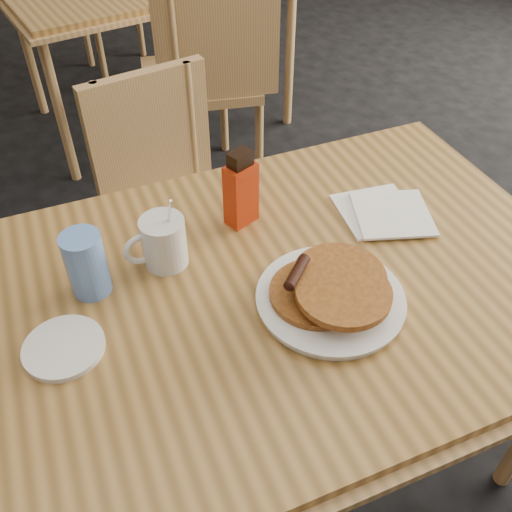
{
  "coord_description": "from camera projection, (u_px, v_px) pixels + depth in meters",
  "views": [
    {
      "loc": [
        -0.34,
        -0.66,
        1.58
      ],
      "look_at": [
        0.01,
        0.03,
        0.85
      ],
      "focal_mm": 40.0,
      "sensor_mm": 36.0,
      "label": 1
    }
  ],
  "objects": [
    {
      "name": "floor",
      "position": [
        257.0,
        482.0,
        1.62
      ],
      "size": [
        10.0,
        10.0,
        0.0
      ],
      "primitive_type": "plane",
      "color": "black",
      "rests_on": "ground"
    },
    {
      "name": "main_table",
      "position": [
        275.0,
        295.0,
        1.19
      ],
      "size": [
        1.39,
        1.0,
        0.75
      ],
      "rotation": [
        0.0,
        0.0,
        -0.08
      ],
      "color": "olive",
      "rests_on": "floor"
    },
    {
      "name": "chair_main_far",
      "position": [
        165.0,
        189.0,
        1.79
      ],
      "size": [
        0.42,
        0.42,
        0.86
      ],
      "rotation": [
        0.0,
        0.0,
        0.09
      ],
      "color": "tan",
      "rests_on": "floor"
    },
    {
      "name": "chair_neighbor_near",
      "position": [
        207.0,
        62.0,
        2.24
      ],
      "size": [
        0.57,
        0.58,
        1.02
      ],
      "rotation": [
        0.0,
        0.0,
        -0.27
      ],
      "color": "tan",
      "rests_on": "floor"
    },
    {
      "name": "pancake_plate",
      "position": [
        331.0,
        294.0,
        1.1
      ],
      "size": [
        0.29,
        0.29,
        0.09
      ],
      "rotation": [
        0.0,
        0.0,
        0.25
      ],
      "color": "silver",
      "rests_on": "main_table"
    },
    {
      "name": "coffee_mug",
      "position": [
        162.0,
        242.0,
        1.17
      ],
      "size": [
        0.13,
        0.09,
        0.17
      ],
      "rotation": [
        0.0,
        0.0,
        -0.35
      ],
      "color": "silver",
      "rests_on": "main_table"
    },
    {
      "name": "syrup_bottle",
      "position": [
        241.0,
        191.0,
        1.25
      ],
      "size": [
        0.08,
        0.06,
        0.18
      ],
      "rotation": [
        0.0,
        0.0,
        0.31
      ],
      "color": "maroon",
      "rests_on": "main_table"
    },
    {
      "name": "napkin_stack",
      "position": [
        384.0,
        212.0,
        1.32
      ],
      "size": [
        0.23,
        0.24,
        0.01
      ],
      "rotation": [
        0.0,
        0.0,
        -0.19
      ],
      "color": "white",
      "rests_on": "main_table"
    },
    {
      "name": "blue_tumbler",
      "position": [
        86.0,
        264.0,
        1.1
      ],
      "size": [
        0.1,
        0.1,
        0.14
      ],
      "primitive_type": "cylinder",
      "rotation": [
        0.0,
        0.0,
        -0.3
      ],
      "color": "#5C88D7",
      "rests_on": "main_table"
    },
    {
      "name": "side_saucer",
      "position": [
        64.0,
        348.0,
        1.03
      ],
      "size": [
        0.18,
        0.18,
        0.01
      ],
      "primitive_type": "cylinder",
      "rotation": [
        0.0,
        0.0,
        0.23
      ],
      "color": "silver",
      "rests_on": "main_table"
    }
  ]
}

